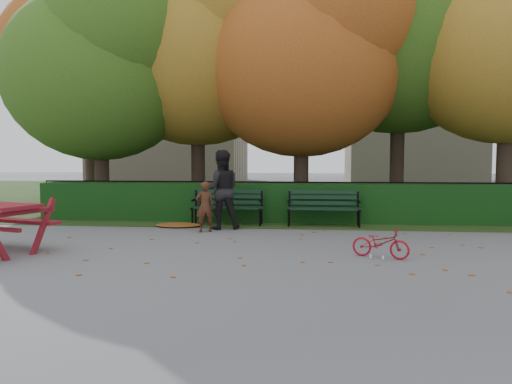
# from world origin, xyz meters

# --- Properties ---
(ground) EXTENTS (90.00, 90.00, 0.00)m
(ground) POSITION_xyz_m (0.00, 0.00, 0.00)
(ground) COLOR slate
(ground) RESTS_ON ground
(grass_strip) EXTENTS (90.00, 90.00, 0.00)m
(grass_strip) POSITION_xyz_m (0.00, 14.00, 0.01)
(grass_strip) COLOR #1D3310
(grass_strip) RESTS_ON ground
(building_left) EXTENTS (10.00, 7.00, 15.00)m
(building_left) POSITION_xyz_m (-9.00, 26.00, 7.50)
(building_left) COLOR tan
(building_left) RESTS_ON ground
(building_right) EXTENTS (9.00, 6.00, 12.00)m
(building_right) POSITION_xyz_m (8.00, 28.00, 6.00)
(building_right) COLOR tan
(building_right) RESTS_ON ground
(hedge) EXTENTS (13.00, 0.90, 1.00)m
(hedge) POSITION_xyz_m (0.00, 4.50, 0.50)
(hedge) COLOR black
(hedge) RESTS_ON ground
(iron_fence) EXTENTS (14.00, 0.04, 1.02)m
(iron_fence) POSITION_xyz_m (0.00, 5.30, 0.54)
(iron_fence) COLOR black
(iron_fence) RESTS_ON ground
(tree_a) EXTENTS (5.88, 5.60, 7.48)m
(tree_a) POSITION_xyz_m (-5.19, 5.58, 4.52)
(tree_a) COLOR #2F211B
(tree_a) RESTS_ON ground
(tree_b) EXTENTS (6.72, 6.40, 8.79)m
(tree_b) POSITION_xyz_m (-2.44, 6.75, 5.40)
(tree_b) COLOR #2F211B
(tree_b) RESTS_ON ground
(tree_c) EXTENTS (6.30, 6.00, 8.00)m
(tree_c) POSITION_xyz_m (0.83, 5.96, 4.82)
(tree_c) COLOR #2F211B
(tree_c) RESTS_ON ground
(tree_d) EXTENTS (7.14, 6.80, 9.58)m
(tree_d) POSITION_xyz_m (3.88, 7.23, 5.98)
(tree_d) COLOR #2F211B
(tree_d) RESTS_ON ground
(tree_f) EXTENTS (6.93, 6.60, 9.19)m
(tree_f) POSITION_xyz_m (-7.13, 9.24, 5.69)
(tree_f) COLOR #2F211B
(tree_f) RESTS_ON ground
(bench_left) EXTENTS (1.80, 0.57, 0.88)m
(bench_left) POSITION_xyz_m (-1.30, 3.70, 0.52)
(bench_left) COLOR black
(bench_left) RESTS_ON ground
(bench_right) EXTENTS (1.80, 0.57, 0.88)m
(bench_right) POSITION_xyz_m (1.10, 3.70, 0.52)
(bench_right) COLOR black
(bench_right) RESTS_ON ground
(leaf_pile) EXTENTS (1.28, 1.03, 0.08)m
(leaf_pile) POSITION_xyz_m (-2.45, 3.20, 0.04)
(leaf_pile) COLOR maroon
(leaf_pile) RESTS_ON ground
(leaf_scatter) EXTENTS (9.00, 5.70, 0.01)m
(leaf_scatter) POSITION_xyz_m (0.00, 0.30, 0.01)
(leaf_scatter) COLOR maroon
(leaf_scatter) RESTS_ON ground
(child) EXTENTS (0.49, 0.42, 1.15)m
(child) POSITION_xyz_m (-1.62, 2.41, 0.58)
(child) COLOR #452416
(child) RESTS_ON ground
(adult) EXTENTS (1.07, 0.93, 1.87)m
(adult) POSITION_xyz_m (-1.33, 2.90, 0.93)
(adult) COLOR black
(adult) RESTS_ON ground
(bicycle) EXTENTS (1.03, 0.70, 0.51)m
(bicycle) POSITION_xyz_m (1.95, -0.17, 0.26)
(bicycle) COLOR #A30F20
(bicycle) RESTS_ON ground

